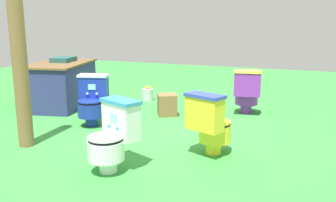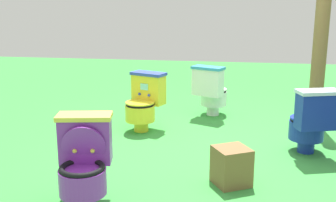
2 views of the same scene
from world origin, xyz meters
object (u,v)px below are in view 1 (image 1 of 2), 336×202
at_px(toilet_purple, 247,91).
at_px(small_crate, 167,105).
at_px(toilet_yellow, 210,124).
at_px(toilet_white, 113,135).
at_px(wooden_post, 20,62).
at_px(lemon_bucket, 147,94).
at_px(toilet_blue, 92,100).
at_px(vendor_table, 61,84).

distance_m(toilet_purple, small_crate, 1.30).
bearing_deg(toilet_yellow, small_crate, 148.62).
height_order(toilet_white, wooden_post, wooden_post).
relative_size(toilet_white, small_crate, 2.12).
relative_size(toilet_yellow, lemon_bucket, 2.63).
xyz_separation_m(toilet_purple, toilet_blue, (-1.47, 1.96, -0.00)).
height_order(wooden_post, small_crate, wooden_post).
bearing_deg(lemon_bucket, toilet_white, -160.63).
bearing_deg(wooden_post, toilet_yellow, -75.92).
bearing_deg(toilet_purple, wooden_post, -141.31).
distance_m(vendor_table, small_crate, 1.99).
relative_size(toilet_purple, small_crate, 2.12).
bearing_deg(toilet_white, toilet_purple, -83.18).
bearing_deg(wooden_post, small_crate, -27.44).
xyz_separation_m(toilet_white, lemon_bucket, (3.14, 1.10, -0.25)).
distance_m(toilet_purple, wooden_post, 3.45).
xyz_separation_m(toilet_yellow, lemon_bucket, (2.35, 1.90, -0.25)).
bearing_deg(small_crate, toilet_purple, -63.39).
distance_m(toilet_purple, toilet_blue, 2.45).
relative_size(toilet_blue, toilet_yellow, 1.00).
height_order(toilet_blue, wooden_post, wooden_post).
relative_size(toilet_purple, toilet_blue, 1.00).
bearing_deg(vendor_table, toilet_yellow, -113.55).
height_order(toilet_blue, lemon_bucket, toilet_blue).
bearing_deg(toilet_blue, lemon_bucket, -108.60).
xyz_separation_m(toilet_yellow, small_crate, (1.46, 1.13, -0.20)).
xyz_separation_m(toilet_white, toilet_yellow, (0.79, -0.79, 0.00)).
relative_size(toilet_yellow, wooden_post, 0.35).
xyz_separation_m(toilet_yellow, vendor_table, (1.35, 3.10, 0.02)).
xyz_separation_m(toilet_purple, vendor_table, (-0.68, 3.13, 0.02)).
relative_size(toilet_purple, wooden_post, 0.35).
distance_m(toilet_white, toilet_blue, 1.77).
bearing_deg(vendor_table, lemon_bucket, -50.25).
distance_m(toilet_blue, toilet_yellow, 2.01).
bearing_deg(toilet_yellow, toilet_white, -114.06).
xyz_separation_m(toilet_blue, vendor_table, (0.79, 1.17, 0.02)).
distance_m(toilet_white, toilet_purple, 2.94).
xyz_separation_m(vendor_table, wooden_post, (-1.89, -0.93, 0.64)).
distance_m(vendor_table, wooden_post, 2.21).
bearing_deg(toilet_yellow, lemon_bucket, 149.87).
bearing_deg(toilet_purple, lemon_bucket, 159.72).
xyz_separation_m(toilet_yellow, wooden_post, (-0.54, 2.16, 0.66)).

